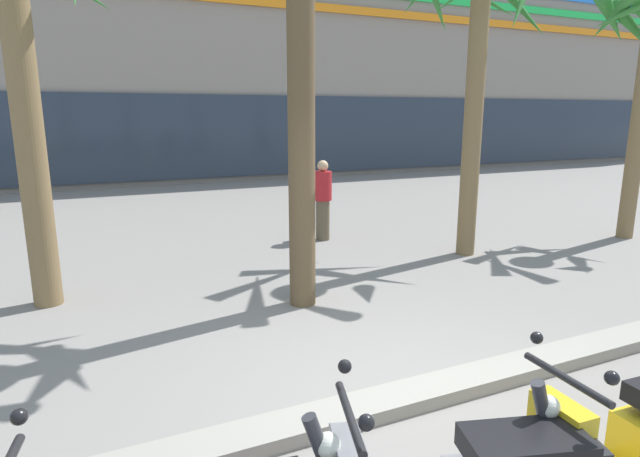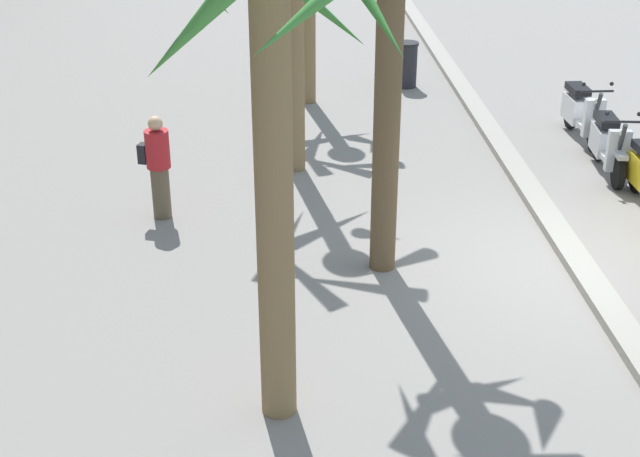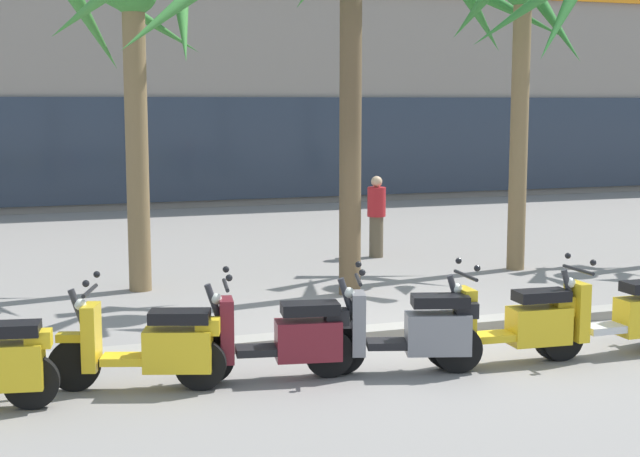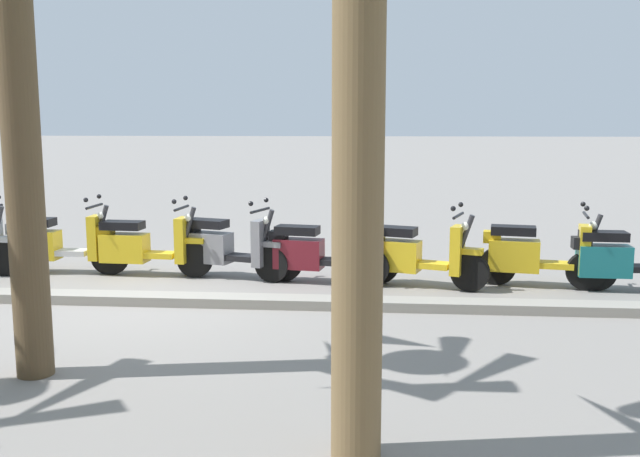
# 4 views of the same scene
# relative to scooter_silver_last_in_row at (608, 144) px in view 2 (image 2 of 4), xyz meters

# --- Properties ---
(ground_plane) EXTENTS (200.00, 200.00, 0.00)m
(ground_plane) POSITION_rel_scooter_silver_last_in_row_xyz_m (-3.32, 1.49, -0.45)
(ground_plane) COLOR gray
(curb_strip) EXTENTS (60.00, 0.36, 0.12)m
(curb_strip) POSITION_rel_scooter_silver_last_in_row_xyz_m (-3.32, 1.47, -0.39)
(curb_strip) COLOR gray
(curb_strip) RESTS_ON ground
(scooter_silver_last_in_row) EXTENTS (1.77, 0.56, 1.17)m
(scooter_silver_last_in_row) POSITION_rel_scooter_silver_last_in_row_xyz_m (0.00, 0.00, 0.00)
(scooter_silver_last_in_row) COLOR black
(scooter_silver_last_in_row) RESTS_ON ground
(scooter_white_mid_centre) EXTENTS (1.80, 0.56, 1.17)m
(scooter_white_mid_centre) POSITION_rel_scooter_silver_last_in_row_xyz_m (1.63, -0.07, 0.01)
(scooter_white_mid_centre) COLOR black
(scooter_white_mid_centre) RESTS_ON ground
(palm_tree_far_corner) EXTENTS (2.52, 2.54, 4.89)m
(palm_tree_far_corner) POSITION_rel_scooter_silver_last_in_row_xyz_m (-6.11, 5.30, 3.18)
(palm_tree_far_corner) COLOR olive
(palm_tree_far_corner) RESTS_ON ground
(pedestrian_window_shopping) EXTENTS (0.34, 0.46, 1.52)m
(pedestrian_window_shopping) POSITION_rel_scooter_silver_last_in_row_xyz_m (-1.52, 7.00, 0.35)
(pedestrian_window_shopping) COLOR brown
(pedestrian_window_shopping) RESTS_ON ground
(litter_bin) EXTENTS (0.48, 0.48, 0.95)m
(litter_bin) POSITION_rel_scooter_silver_last_in_row_xyz_m (4.92, 2.61, 0.03)
(litter_bin) COLOR #232328
(litter_bin) RESTS_ON ground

